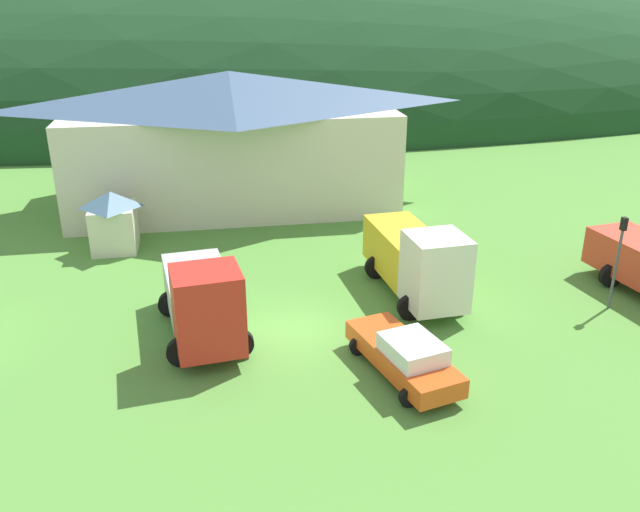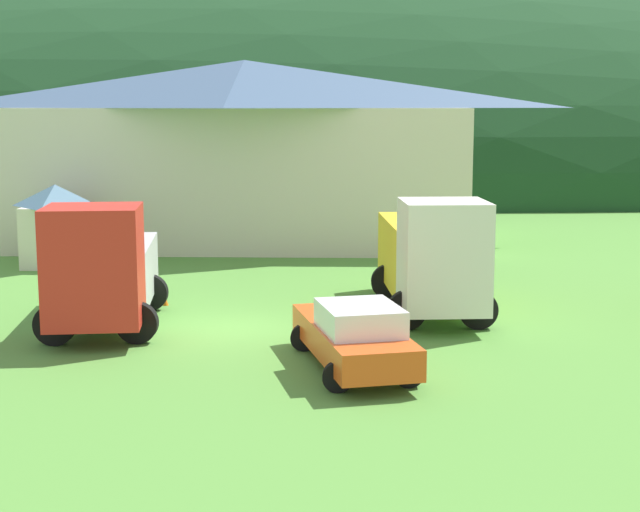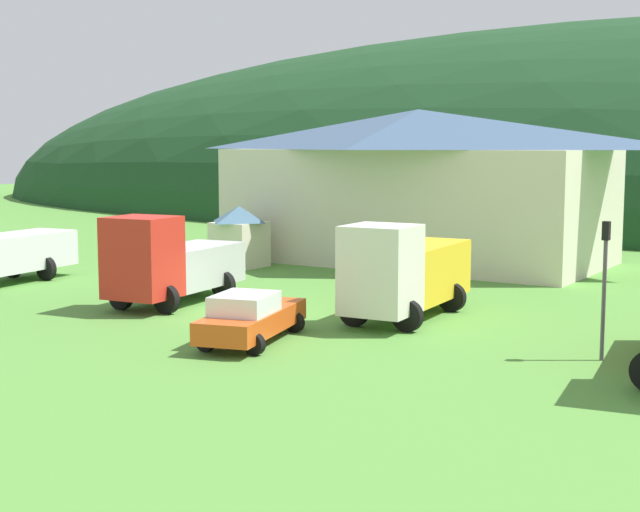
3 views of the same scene
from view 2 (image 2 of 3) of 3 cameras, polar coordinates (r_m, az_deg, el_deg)
The scene contains 8 objects.
ground_plane at distance 26.62m, azimuth -5.12°, elevation -4.42°, with size 200.00×200.00×0.00m, color #518C38.
forested_hill_backdrop at distance 84.74m, azimuth -0.42°, elevation 4.88°, with size 154.74×60.00×34.45m, color #193D1E.
depot_building at distance 43.60m, azimuth -4.51°, elevation 6.46°, with size 20.98×10.83×8.20m.
play_shed_cream at distance 38.07m, azimuth -15.58°, elevation 1.86°, with size 2.41×2.65×3.17m.
crane_truck_red at distance 26.84m, azimuth -12.94°, elevation -0.72°, with size 3.71×7.02×3.63m.
heavy_rig_striped at distance 28.34m, azimuth 6.73°, elevation 0.09°, with size 3.44×7.38×3.61m.
service_pickup_orange at distance 22.40m, azimuth 2.08°, elevation -4.79°, with size 3.15×5.62×1.66m.
traffic_cone_near_pickup at distance 30.03m, azimuth -9.27°, elevation -2.95°, with size 0.36×0.36×0.52m, color orange.
Camera 2 is at (3.13, -25.70, 6.20)m, focal length 53.16 mm.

